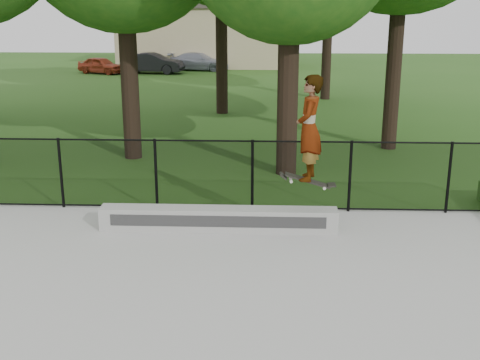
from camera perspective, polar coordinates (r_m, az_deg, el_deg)
The scene contains 7 objects.
grind_ledge at distance 11.43m, azimuth -2.07°, elevation -3.71°, with size 4.49×0.40×0.44m, color #989793.
car_a at distance 39.87m, azimuth -13.04°, elevation 10.56°, with size 1.24×3.07×1.05m, color #9B341C.
car_b at distance 39.35m, azimuth -8.27°, elevation 10.91°, with size 1.37×3.55×1.29m, color black.
car_c at distance 40.96m, azimuth -3.90°, elevation 11.14°, with size 1.62×3.67×1.16m, color #A5A8BB.
skater_airborne at distance 10.73m, azimuth 6.57°, elevation 4.77°, with size 0.81×0.75×2.08m.
chainlink_fence at distance 12.58m, azimuth -7.97°, elevation 0.56°, with size 16.06×0.06×1.50m.
distant_building at distance 44.26m, azimuth -3.13°, elevation 13.59°, with size 12.40×6.40×4.30m.
Camera 1 is at (2.26, -6.01, 4.17)m, focal length 45.00 mm.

